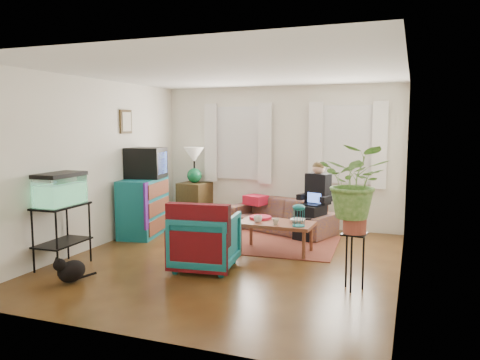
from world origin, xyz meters
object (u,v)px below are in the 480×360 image
at_px(coffee_table, 276,237).
at_px(armchair, 205,238).
at_px(sofa, 280,210).
at_px(dresser, 143,207).
at_px(plant_stand, 354,261).
at_px(side_table, 195,202).
at_px(aquarium_stand, 62,236).

bearing_deg(coffee_table, armchair, -119.97).
bearing_deg(sofa, dresser, -133.28).
distance_m(armchair, plant_stand, 1.95).
bearing_deg(armchair, side_table, -68.34).
distance_m(sofa, armchair, 2.49).
bearing_deg(sofa, aquarium_stand, -105.21).
height_order(sofa, side_table, side_table).
relative_size(aquarium_stand, plant_stand, 1.26).
height_order(dresser, coffee_table, dresser).
distance_m(sofa, dresser, 2.41).
bearing_deg(dresser, coffee_table, -16.85).
distance_m(armchair, coffee_table, 1.28).
bearing_deg(coffee_table, aquarium_stand, -144.17).
height_order(coffee_table, plant_stand, plant_stand).
bearing_deg(dresser, side_table, 65.43).
height_order(sofa, dresser, dresser).
bearing_deg(sofa, coffee_table, -57.34).
xyz_separation_m(dresser, plant_stand, (3.74, -1.53, -0.16)).
relative_size(aquarium_stand, armchair, 1.03).
bearing_deg(armchair, coffee_table, -128.30).
relative_size(side_table, coffee_table, 0.70).
height_order(dresser, armchair, dresser).
distance_m(side_table, plant_stand, 4.44).
relative_size(sofa, armchair, 2.40).
xyz_separation_m(aquarium_stand, plant_stand, (3.75, 0.46, -0.09)).
relative_size(side_table, dresser, 0.71).
distance_m(side_table, armchair, 3.06).
bearing_deg(dresser, plant_stand, -32.28).
distance_m(sofa, side_table, 1.82).
bearing_deg(side_table, plant_stand, -39.87).
height_order(sofa, coffee_table, sofa).
distance_m(side_table, aquarium_stand, 3.32).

